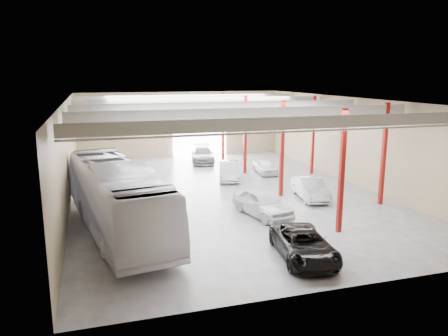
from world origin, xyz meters
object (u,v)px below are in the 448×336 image
coach_bus (117,197)px  black_sedan (304,244)px  car_row_a (262,203)px  car_right_near (310,188)px  car_right_far (265,166)px  car_row_b (229,171)px  car_row_c (203,155)px

coach_bus → black_sedan: (8.40, -6.76, -1.26)m
black_sedan → car_row_a: 6.78m
car_row_a → car_right_near: size_ratio=1.04×
car_row_a → car_right_far: car_row_a is taller
black_sedan → car_right_far: 18.83m
coach_bus → car_row_b: (9.87, 10.02, -1.21)m
black_sedan → car_right_far: bearing=82.3°
car_row_a → car_row_b: size_ratio=1.06×
car_right_far → car_row_b: bearing=-156.7°
car_row_b → car_right_near: bearing=-46.9°
black_sedan → car_right_near: bearing=69.3°
car_right_near → black_sedan: bearing=-110.2°
car_row_c → car_right_far: 7.89m
car_row_a → car_row_c: car_row_a is taller
black_sedan → car_right_near: size_ratio=1.10×
car_row_a → car_right_near: bearing=17.1°
black_sedan → car_row_c: car_row_c is taller
car_row_c → car_right_far: (4.17, -6.70, -0.12)m
coach_bus → car_row_b: 14.12m
car_right_near → car_right_far: (0.00, 8.61, -0.12)m
coach_bus → car_row_b: coach_bus is taller
car_right_far → coach_bus: bearing=-135.6°
coach_bus → car_right_near: size_ratio=3.01×
black_sedan → car_row_a: size_ratio=1.06×
car_row_b → car_row_c: 7.98m
car_right_near → car_row_a: bearing=-141.4°
car_row_b → car_right_near: car_right_near is taller
coach_bus → car_row_a: (8.94, -0.00, -1.14)m
coach_bus → black_sedan: coach_bus is taller
car_row_b → black_sedan: bearing=-79.5°
black_sedan → car_right_near: 10.85m
car_row_a → car_row_b: car_row_a is taller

